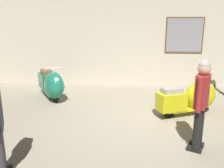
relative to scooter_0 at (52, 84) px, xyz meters
name	(u,v)px	position (x,y,z in m)	size (l,w,h in m)	color
ground_plane	(135,126)	(2.38, -1.71, -0.46)	(60.00, 60.00, 0.00)	gray
showroom_back_wall	(128,31)	(2.20, 1.86, 1.43)	(18.00, 0.63, 3.78)	#BCB29E
scooter_0	(52,84)	(0.00, 0.00, 0.00)	(1.24, 1.64, 1.00)	black
scooter_1	(192,98)	(3.76, -0.95, -0.02)	(1.62, 1.02, 0.96)	black
visitor_0	(201,99)	(3.46, -2.63, 0.49)	(0.38, 0.51, 1.64)	black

